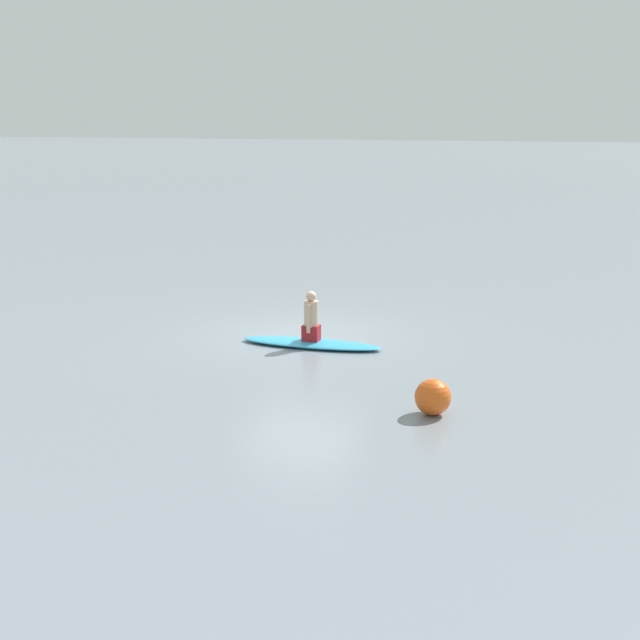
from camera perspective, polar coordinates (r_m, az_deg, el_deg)
name	(u,v)px	position (r m, az deg, el deg)	size (l,w,h in m)	color
ground_plane	(301,334)	(18.61, -1.24, -0.95)	(400.00, 400.00, 0.00)	gray
surfboard	(311,343)	(17.63, -0.58, -1.53)	(2.92, 0.76, 0.12)	#339EC6
person_paddler	(311,318)	(17.50, -0.58, 0.12)	(0.37, 0.45, 1.01)	#A51E23
buoy_marker	(433,397)	(13.59, 7.38, -5.02)	(0.57, 0.57, 0.57)	#E55919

